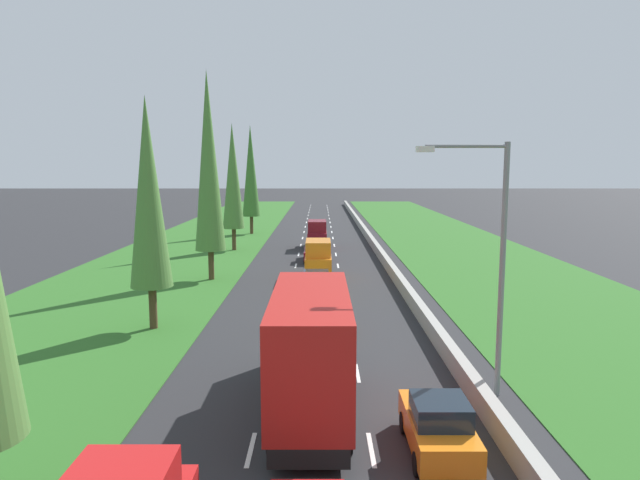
# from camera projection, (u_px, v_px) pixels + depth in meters

# --- Properties ---
(ground_plane) EXTENTS (300.00, 300.00, 0.00)m
(ground_plane) POSITION_uv_depth(u_px,v_px,m) (315.00, 242.00, 60.64)
(ground_plane) COLOR #28282B
(ground_plane) RESTS_ON ground
(grass_verge_left) EXTENTS (14.00, 140.00, 0.04)m
(grass_verge_left) POSITION_uv_depth(u_px,v_px,m) (200.00, 241.00, 60.59)
(grass_verge_left) COLOR #2D6623
(grass_verge_left) RESTS_ON ground
(grass_verge_right) EXTENTS (14.00, 140.00, 0.04)m
(grass_verge_right) POSITION_uv_depth(u_px,v_px,m) (446.00, 241.00, 60.69)
(grass_verge_right) COLOR #2D6623
(grass_verge_right) RESTS_ON ground
(median_barrier) EXTENTS (0.44, 120.00, 0.85)m
(median_barrier) POSITION_uv_depth(u_px,v_px,m) (367.00, 238.00, 60.60)
(median_barrier) COLOR #9E9B93
(median_barrier) RESTS_ON ground
(lane_markings) EXTENTS (3.64, 116.00, 0.01)m
(lane_markings) POSITION_uv_depth(u_px,v_px,m) (315.00, 242.00, 60.64)
(lane_markings) COLOR white
(lane_markings) RESTS_ON ground
(red_box_truck_centre_lane) EXTENTS (2.46, 9.40, 4.18)m
(red_box_truck_centre_lane) POSITION_uv_depth(u_px,v_px,m) (309.00, 345.00, 18.59)
(red_box_truck_centre_lane) COLOR black
(red_box_truck_centre_lane) RESTS_ON ground
(orange_hatchback_centre_lane) EXTENTS (1.74, 3.90, 1.72)m
(orange_hatchback_centre_lane) POSITION_uv_depth(u_px,v_px,m) (310.00, 316.00, 27.30)
(orange_hatchback_centre_lane) COLOR orange
(orange_hatchback_centre_lane) RESTS_ON ground
(yellow_sedan_centre_lane) EXTENTS (1.82, 4.50, 1.64)m
(yellow_sedan_centre_lane) POSITION_uv_depth(u_px,v_px,m) (314.00, 284.00, 34.78)
(yellow_sedan_centre_lane) COLOR yellow
(yellow_sedan_centre_lane) RESTS_ON ground
(orange_van_centre_lane) EXTENTS (1.96, 4.90, 2.82)m
(orange_van_centre_lane) POSITION_uv_depth(u_px,v_px,m) (316.00, 259.00, 40.74)
(orange_van_centre_lane) COLOR orange
(orange_van_centre_lane) RESTS_ON ground
(orange_hatchback_right_lane) EXTENTS (1.74, 3.90, 1.72)m
(orange_hatchback_right_lane) POSITION_uv_depth(u_px,v_px,m) (436.00, 426.00, 15.73)
(orange_hatchback_right_lane) COLOR orange
(orange_hatchback_right_lane) RESTS_ON ground
(maroon_sedan_centre_lane) EXTENTS (1.82, 4.50, 1.64)m
(maroon_sedan_centre_lane) POSITION_uv_depth(u_px,v_px,m) (312.00, 252.00, 48.08)
(maroon_sedan_centre_lane) COLOR maroon
(maroon_sedan_centre_lane) RESTS_ON ground
(maroon_van_centre_lane) EXTENTS (1.96, 4.90, 2.82)m
(maroon_van_centre_lane) POSITION_uv_depth(u_px,v_px,m) (315.00, 234.00, 55.57)
(maroon_van_centre_lane) COLOR maroon
(maroon_van_centre_lane) RESTS_ON ground
(poplar_tree_second) EXTENTS (2.09, 2.09, 11.62)m
(poplar_tree_second) POSITION_uv_depth(u_px,v_px,m) (146.00, 193.00, 27.07)
(poplar_tree_second) COLOR #4C3823
(poplar_tree_second) RESTS_ON ground
(poplar_tree_third) EXTENTS (2.17, 2.17, 14.90)m
(poplar_tree_third) POSITION_uv_depth(u_px,v_px,m) (206.00, 162.00, 38.99)
(poplar_tree_third) COLOR #4C3823
(poplar_tree_third) RESTS_ON ground
(poplar_tree_fourth) EXTENTS (2.11, 2.11, 12.33)m
(poplar_tree_fourth) POSITION_uv_depth(u_px,v_px,m) (231.00, 177.00, 53.30)
(poplar_tree_fourth) COLOR #4C3823
(poplar_tree_fourth) RESTS_ON ground
(poplar_tree_fifth) EXTENTS (2.13, 2.13, 13.18)m
(poplar_tree_fifth) POSITION_uv_depth(u_px,v_px,m) (249.00, 171.00, 66.52)
(poplar_tree_fifth) COLOR #4C3823
(poplar_tree_fifth) RESTS_ON ground
(street_light_mast) EXTENTS (3.20, 0.28, 9.00)m
(street_light_mast) POSITION_uv_depth(u_px,v_px,m) (491.00, 251.00, 19.23)
(street_light_mast) COLOR gray
(street_light_mast) RESTS_ON ground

